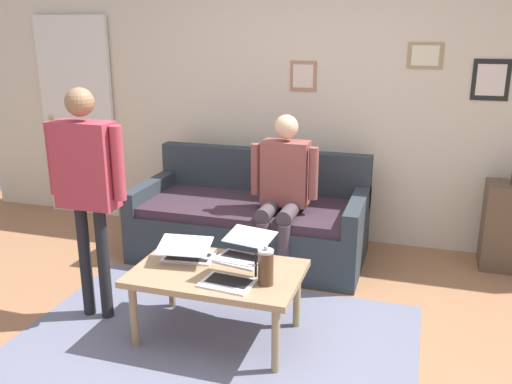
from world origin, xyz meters
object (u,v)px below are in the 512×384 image
at_px(person_seated, 283,185).
at_px(side_shelf, 510,227).
at_px(coffee_table, 217,278).
at_px(interior_door, 78,118).
at_px(laptop_center, 243,251).
at_px(laptop_right, 188,253).
at_px(laptop_left, 230,275).
at_px(person_standing, 86,176).
at_px(couch, 251,222).
at_px(french_press, 266,267).

bearing_deg(person_seated, side_shelf, -161.38).
bearing_deg(coffee_table, interior_door, -40.12).
relative_size(laptop_center, side_shelf, 0.58).
relative_size(interior_door, laptop_right, 5.48).
bearing_deg(laptop_left, interior_door, -40.42).
height_order(coffee_table, person_seated, person_seated).
bearing_deg(person_standing, couch, -117.54).
relative_size(laptop_left, person_seated, 0.27).
distance_m(laptop_right, side_shelf, 2.69).
height_order(laptop_center, person_standing, person_standing).
bearing_deg(laptop_center, couch, -74.91).
distance_m(laptop_left, laptop_right, 0.44).
relative_size(coffee_table, side_shelf, 1.45).
height_order(couch, person_standing, person_standing).
distance_m(laptop_center, person_standing, 1.13).
bearing_deg(couch, person_seated, 145.94).
bearing_deg(laptop_left, side_shelf, -134.08).
height_order(laptop_center, french_press, french_press).
bearing_deg(side_shelf, french_press, 49.01).
distance_m(interior_door, laptop_left, 3.20).
bearing_deg(laptop_center, coffee_table, 68.42).
bearing_deg(person_seated, laptop_left, 89.83).
distance_m(french_press, person_seated, 1.23).
xyz_separation_m(side_shelf, person_standing, (2.81, 1.70, 0.65)).
bearing_deg(person_seated, interior_door, -18.61).
bearing_deg(laptop_center, person_standing, 13.29).
distance_m(couch, laptop_left, 1.52).
bearing_deg(couch, coffee_table, 98.62).
distance_m(interior_door, french_press, 3.34).
relative_size(interior_door, laptop_center, 4.90).
bearing_deg(laptop_center, laptop_left, 95.67).
height_order(interior_door, french_press, interior_door).
distance_m(laptop_right, french_press, 0.63).
xyz_separation_m(laptop_center, side_shelf, (-1.81, -1.47, -0.15)).
xyz_separation_m(coffee_table, laptop_left, (-0.13, 0.13, 0.09)).
height_order(french_press, side_shelf, side_shelf).
bearing_deg(person_standing, side_shelf, -148.75).
distance_m(french_press, person_standing, 1.32).
distance_m(coffee_table, laptop_left, 0.21).
distance_m(couch, side_shelf, 2.14).
bearing_deg(laptop_right, french_press, 161.60).
relative_size(laptop_center, person_seated, 0.33).
height_order(interior_door, side_shelf, interior_door).
xyz_separation_m(coffee_table, french_press, (-0.34, 0.09, 0.16)).
xyz_separation_m(coffee_table, laptop_right, (0.25, -0.10, 0.10)).
bearing_deg(coffee_table, person_standing, -0.18).
bearing_deg(laptop_right, coffee_table, 157.55).
bearing_deg(couch, side_shelf, -170.04).
relative_size(couch, person_standing, 1.24).
relative_size(laptop_left, person_standing, 0.22).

